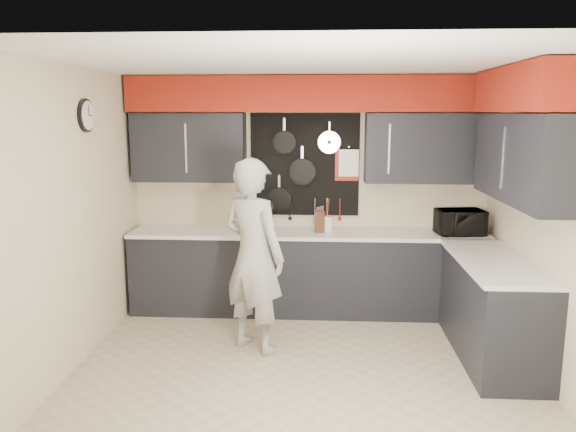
# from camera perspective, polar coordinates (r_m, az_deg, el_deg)

# --- Properties ---
(ground) EXTENTS (4.00, 4.00, 0.00)m
(ground) POSITION_cam_1_polar(r_m,az_deg,el_deg) (5.10, 1.64, -15.20)
(ground) COLOR #B2A68B
(ground) RESTS_ON ground
(back_wall_assembly) EXTENTS (4.00, 0.36, 2.60)m
(back_wall_assembly) POSITION_cam_1_polar(r_m,az_deg,el_deg) (6.19, 2.27, 8.65)
(back_wall_assembly) COLOR beige
(back_wall_assembly) RESTS_ON ground
(right_wall_assembly) EXTENTS (0.36, 3.50, 2.60)m
(right_wall_assembly) POSITION_cam_1_polar(r_m,az_deg,el_deg) (5.16, 23.05, 6.71)
(right_wall_assembly) COLOR beige
(right_wall_assembly) RESTS_ON ground
(left_wall_assembly) EXTENTS (0.05, 3.50, 2.60)m
(left_wall_assembly) POSITION_cam_1_polar(r_m,az_deg,el_deg) (5.14, -21.06, 0.00)
(left_wall_assembly) COLOR beige
(left_wall_assembly) RESTS_ON ground
(base_cabinets) EXTENTS (3.95, 2.20, 0.92)m
(base_cabinets) POSITION_cam_1_polar(r_m,az_deg,el_deg) (5.99, 6.71, -6.56)
(base_cabinets) COLOR black
(base_cabinets) RESTS_ON ground
(microwave) EXTENTS (0.52, 0.39, 0.27)m
(microwave) POSITION_cam_1_polar(r_m,az_deg,el_deg) (6.26, 17.06, -0.60)
(microwave) COLOR black
(microwave) RESTS_ON base_cabinets
(knife_block) EXTENTS (0.11, 0.11, 0.23)m
(knife_block) POSITION_cam_1_polar(r_m,az_deg,el_deg) (6.11, 3.25, -0.59)
(knife_block) COLOR #392212
(knife_block) RESTS_ON base_cabinets
(utensil_crock) EXTENTS (0.13, 0.13, 0.16)m
(utensil_crock) POSITION_cam_1_polar(r_m,az_deg,el_deg) (6.20, 3.96, -0.74)
(utensil_crock) COLOR white
(utensil_crock) RESTS_ON base_cabinets
(coffee_maker) EXTENTS (0.23, 0.26, 0.32)m
(coffee_maker) POSITION_cam_1_polar(r_m,az_deg,el_deg) (6.20, -2.45, 0.06)
(coffee_maker) COLOR black
(coffee_maker) RESTS_ON base_cabinets
(person) EXTENTS (0.79, 0.73, 1.81)m
(person) POSITION_cam_1_polar(r_m,az_deg,el_deg) (5.18, -3.52, -4.08)
(person) COLOR #A3A3A1
(person) RESTS_ON ground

